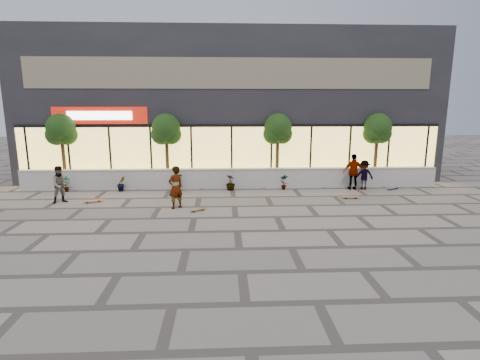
{
  "coord_description": "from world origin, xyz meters",
  "views": [
    {
      "loc": [
        -0.48,
        -12.54,
        4.41
      ],
      "look_at": [
        0.22,
        2.68,
        1.3
      ],
      "focal_mm": 28.0,
      "sensor_mm": 36.0,
      "label": 1
    }
  ],
  "objects_px": {
    "skateboard_left": "(93,201)",
    "skater_left": "(61,185)",
    "tree_midwest": "(166,131)",
    "skater_right_near": "(354,172)",
    "tree_east": "(378,130)",
    "skater_right_far": "(364,175)",
    "skateboard_center": "(198,210)",
    "tree_mideast": "(278,131)",
    "tree_west": "(61,131)",
    "skateboard_right_far": "(393,188)",
    "skateboard_right_near": "(351,197)",
    "skater_center": "(176,187)"
  },
  "relations": [
    {
      "from": "tree_midwest",
      "to": "skater_center",
      "type": "relative_size",
      "value": 2.12
    },
    {
      "from": "tree_midwest",
      "to": "skateboard_right_near",
      "type": "height_order",
      "value": "tree_midwest"
    },
    {
      "from": "tree_midwest",
      "to": "skater_right_far",
      "type": "height_order",
      "value": "tree_midwest"
    },
    {
      "from": "skateboard_right_near",
      "to": "tree_east",
      "type": "bearing_deg",
      "value": 53.51
    },
    {
      "from": "tree_west",
      "to": "skateboard_right_far",
      "type": "xyz_separation_m",
      "value": [
        17.42,
        -1.5,
        -2.9
      ]
    },
    {
      "from": "tree_east",
      "to": "skateboard_right_far",
      "type": "bearing_deg",
      "value": -74.32
    },
    {
      "from": "tree_west",
      "to": "skateboard_center",
      "type": "relative_size",
      "value": 5.58
    },
    {
      "from": "tree_east",
      "to": "skater_right_near",
      "type": "distance_m",
      "value": 3.0
    },
    {
      "from": "tree_west",
      "to": "skater_left",
      "type": "xyz_separation_m",
      "value": [
        1.21,
        -3.44,
        -2.14
      ]
    },
    {
      "from": "skateboard_center",
      "to": "skateboard_right_far",
      "type": "bearing_deg",
      "value": -14.55
    },
    {
      "from": "skateboard_left",
      "to": "skater_left",
      "type": "bearing_deg",
      "value": 154.96
    },
    {
      "from": "skater_right_near",
      "to": "skateboard_center",
      "type": "xyz_separation_m",
      "value": [
        -7.85,
        -3.7,
        -0.87
      ]
    },
    {
      "from": "skateboard_center",
      "to": "tree_east",
      "type": "bearing_deg",
      "value": -6.3
    },
    {
      "from": "skateboard_right_near",
      "to": "tree_mideast",
      "type": "bearing_deg",
      "value": 132.42
    },
    {
      "from": "tree_mideast",
      "to": "skater_left",
      "type": "distance_m",
      "value": 11.06
    },
    {
      "from": "skater_left",
      "to": "skater_right_near",
      "type": "distance_m",
      "value": 14.25
    },
    {
      "from": "skateboard_left",
      "to": "tree_midwest",
      "type": "bearing_deg",
      "value": 26.71
    },
    {
      "from": "skater_right_far",
      "to": "skater_center",
      "type": "bearing_deg",
      "value": 19.85
    },
    {
      "from": "skateboard_right_far",
      "to": "tree_west",
      "type": "bearing_deg",
      "value": 143.63
    },
    {
      "from": "tree_east",
      "to": "skater_left",
      "type": "distance_m",
      "value": 16.3
    },
    {
      "from": "skater_center",
      "to": "skater_right_near",
      "type": "height_order",
      "value": "skater_right_near"
    },
    {
      "from": "skater_right_far",
      "to": "skateboard_right_near",
      "type": "distance_m",
      "value": 2.43
    },
    {
      "from": "tree_midwest",
      "to": "tree_mideast",
      "type": "bearing_deg",
      "value": 0.0
    },
    {
      "from": "tree_midwest",
      "to": "skater_right_near",
      "type": "relative_size",
      "value": 2.09
    },
    {
      "from": "tree_mideast",
      "to": "skater_right_far",
      "type": "height_order",
      "value": "tree_mideast"
    },
    {
      "from": "tree_mideast",
      "to": "skateboard_center",
      "type": "relative_size",
      "value": 5.58
    },
    {
      "from": "skateboard_right_near",
      "to": "skateboard_right_far",
      "type": "bearing_deg",
      "value": 32.34
    },
    {
      "from": "skateboard_center",
      "to": "skateboard_right_far",
      "type": "distance_m",
      "value": 10.6
    },
    {
      "from": "skater_left",
      "to": "skateboard_right_far",
      "type": "height_order",
      "value": "skater_left"
    },
    {
      "from": "tree_west",
      "to": "skateboard_left",
      "type": "distance_m",
      "value": 5.22
    },
    {
      "from": "tree_west",
      "to": "skater_left",
      "type": "height_order",
      "value": "tree_west"
    },
    {
      "from": "skater_left",
      "to": "skateboard_right_far",
      "type": "relative_size",
      "value": 2.04
    },
    {
      "from": "tree_midwest",
      "to": "tree_east",
      "type": "bearing_deg",
      "value": 0.0
    },
    {
      "from": "tree_east",
      "to": "skateboard_left",
      "type": "relative_size",
      "value": 4.73
    },
    {
      "from": "tree_midwest",
      "to": "skater_left",
      "type": "xyz_separation_m",
      "value": [
        -4.29,
        -3.44,
        -2.14
      ]
    },
    {
      "from": "tree_mideast",
      "to": "skateboard_left",
      "type": "bearing_deg",
      "value": -158.68
    },
    {
      "from": "skater_center",
      "to": "skater_right_far",
      "type": "height_order",
      "value": "skater_center"
    },
    {
      "from": "tree_west",
      "to": "tree_midwest",
      "type": "relative_size",
      "value": 1.0
    },
    {
      "from": "tree_mideast",
      "to": "tree_west",
      "type": "bearing_deg",
      "value": 180.0
    },
    {
      "from": "tree_east",
      "to": "tree_midwest",
      "type": "bearing_deg",
      "value": 180.0
    },
    {
      "from": "tree_midwest",
      "to": "skateboard_left",
      "type": "height_order",
      "value": "tree_midwest"
    },
    {
      "from": "tree_mideast",
      "to": "skater_left",
      "type": "xyz_separation_m",
      "value": [
        -10.29,
        -3.44,
        -2.14
      ]
    },
    {
      "from": "skater_center",
      "to": "tree_midwest",
      "type": "bearing_deg",
      "value": -117.61
    },
    {
      "from": "skateboard_right_far",
      "to": "tree_midwest",
      "type": "bearing_deg",
      "value": 141.38
    },
    {
      "from": "skater_right_near",
      "to": "skateboard_right_far",
      "type": "xyz_separation_m",
      "value": [
        2.11,
        -0.1,
        -0.85
      ]
    },
    {
      "from": "skater_left",
      "to": "skater_right_far",
      "type": "distance_m",
      "value": 14.8
    },
    {
      "from": "skater_right_near",
      "to": "skateboard_left",
      "type": "distance_m",
      "value": 12.92
    },
    {
      "from": "tree_west",
      "to": "tree_east",
      "type": "height_order",
      "value": "same"
    },
    {
      "from": "skater_right_far",
      "to": "skateboard_center",
      "type": "distance_m",
      "value": 9.22
    },
    {
      "from": "tree_west",
      "to": "skateboard_right_near",
      "type": "relative_size",
      "value": 4.77
    }
  ]
}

